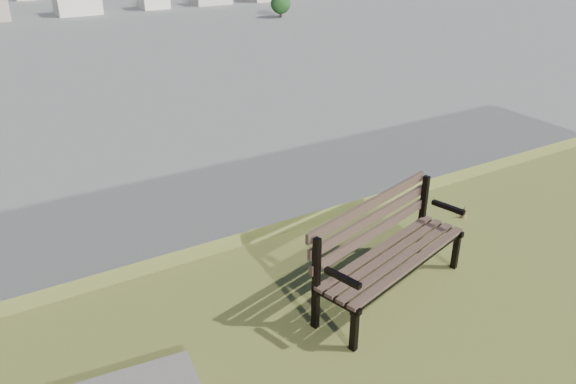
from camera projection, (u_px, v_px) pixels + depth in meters
park_bench at (386, 245)px, 5.38m from camera, size 1.91×1.06×0.96m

